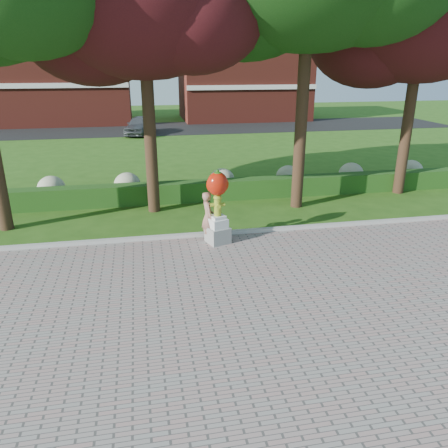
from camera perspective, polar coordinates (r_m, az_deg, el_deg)
name	(u,v)px	position (r m, az deg, el deg)	size (l,w,h in m)	color
ground	(241,277)	(11.57, 2.21, -6.99)	(100.00, 100.00, 0.00)	#295214
walkway	(291,378)	(8.34, 8.77, -19.29)	(40.00, 14.00, 0.04)	gray
curb	(220,234)	(14.21, -0.50, -1.26)	(40.00, 0.18, 0.15)	#ADADA5
lawn_hedge	(202,191)	(17.85, -2.84, 4.37)	(24.00, 0.70, 0.80)	#1D4B15
hydrangea_row	(212,180)	(18.85, -1.56, 5.72)	(20.10, 1.10, 0.99)	#AAB58A
street	(167,128)	(38.44, -7.43, 12.27)	(50.00, 8.00, 0.02)	black
building_left	(51,83)	(44.69, -21.68, 16.69)	(14.00, 8.00, 7.00)	maroon
building_right	(243,85)	(45.25, 2.47, 17.68)	(12.00, 8.00, 6.40)	maroon
tree_far_right	(419,16)	(19.84, 24.17, 23.54)	(7.88, 6.72, 10.21)	black
hydrant_sculpture	(218,205)	(13.20, -0.83, 2.50)	(0.79, 0.79, 2.31)	gray
woman	(208,217)	(13.51, -2.11, 0.97)	(0.58, 0.38, 1.58)	#9F6C5A
parked_car	(140,125)	(35.29, -10.92, 12.56)	(1.69, 4.20, 1.43)	#46494F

